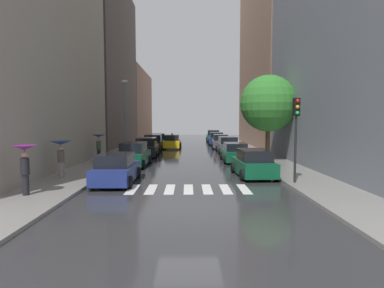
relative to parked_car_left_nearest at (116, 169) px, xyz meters
The scene contains 25 objects.
ground_plane 19.63m from the parked_car_left_nearest, 78.80° to the left, with size 28.00×72.00×0.04m, color #2D2D30.
sidewalk_left 19.44m from the parked_car_left_nearest, 97.96° to the left, with size 3.00×72.00×0.15m, color gray.
sidewalk_right 21.84m from the parked_car_left_nearest, 61.82° to the left, with size 3.00×72.00×0.15m, color gray.
crosswalk_stripes 4.16m from the parked_car_left_nearest, 21.59° to the right, with size 5.85×2.20×0.01m.
building_left_mid 26.67m from the parked_car_left_nearest, 106.77° to the left, with size 6.00×17.96×20.49m, color #564C47.
building_left_far 44.36m from the parked_car_left_nearest, 99.40° to the left, with size 6.00×20.48×12.40m, color #8C6B56.
building_right_mid 30.46m from the parked_car_left_nearest, 58.01° to the left, with size 6.00×18.46×25.70m, color #8C6B56.
parked_car_left_nearest is the anchor object (origin of this frame).
parked_car_left_second 6.14m from the parked_car_left_nearest, 91.05° to the left, with size 2.12×4.18×1.75m.
parked_car_left_third 12.15m from the parked_car_left_nearest, 89.85° to the left, with size 2.13×4.15×1.75m.
parked_car_left_fourth 18.32m from the parked_car_left_nearest, 90.14° to the left, with size 2.18×4.10×1.75m.
parked_car_left_fifth 23.82m from the parked_car_left_nearest, 90.05° to the left, with size 2.27×4.30×1.64m.
parked_car_right_nearest 7.90m from the parked_car_left_nearest, 13.98° to the left, with size 2.26×4.18×1.62m.
parked_car_right_second 11.42m from the parked_car_left_nearest, 48.65° to the left, with size 2.10×4.31×1.53m.
parked_car_right_third 17.17m from the parked_car_left_nearest, 62.98° to the left, with size 2.12×4.43×1.67m.
parked_car_right_fourth 22.28m from the parked_car_left_nearest, 69.93° to the left, with size 2.23×4.68×1.64m.
parked_car_right_fifth 27.69m from the parked_car_left_nearest, 73.94° to the left, with size 2.32×4.72×1.67m.
parked_car_right_sixth 33.61m from the parked_car_left_nearest, 76.72° to the left, with size 2.29×4.77×1.78m.
taxi_midroad 20.92m from the parked_car_left_nearest, 84.76° to the left, with size 2.10×4.62×1.81m.
pedestrian_foreground 9.41m from the parked_car_left_nearest, 111.12° to the left, with size 1.17×1.17×2.04m.
pedestrian_near_tree 3.54m from the parked_car_left_nearest, 163.79° to the left, with size 1.15×1.15×2.03m.
pedestrian_by_kerb 4.58m from the parked_car_left_nearest, 134.19° to the right, with size 0.99×0.99×2.13m.
street_tree_right 13.86m from the parked_car_left_nearest, 40.10° to the left, with size 4.48×4.48×6.75m.
traffic_light_right_corner 9.62m from the parked_car_left_nearest, ahead, with size 0.30×0.42×4.30m.
lamp_post_left 11.96m from the parked_car_left_nearest, 98.70° to the left, with size 0.60×0.28×6.68m.
Camera 1 is at (-0.02, -11.82, 3.35)m, focal length 29.57 mm.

